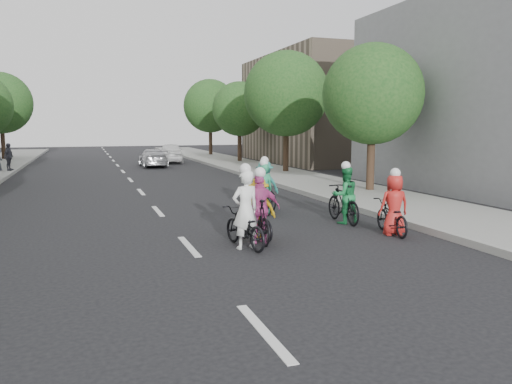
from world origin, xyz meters
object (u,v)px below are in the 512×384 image
cyclist_2 (264,189)px  cyclist_1 (245,221)px  spectator_1 (9,157)px  cyclist_0 (259,215)px  cyclist_3 (344,200)px  follow_car_trail (171,153)px  cyclist_4 (257,214)px  cyclist_6 (392,212)px  cyclist_5 (263,195)px  follow_car_lead (153,158)px

cyclist_2 → cyclist_1: bearing=58.7°
spectator_1 → cyclist_0: bearing=-139.7°
cyclist_3 → follow_car_trail: bearing=-87.0°
cyclist_1 → cyclist_2: cyclist_1 is taller
cyclist_4 → cyclist_6: 3.44m
cyclist_4 → follow_car_trail: 26.17m
cyclist_5 → cyclist_1: bearing=65.4°
cyclist_0 → cyclist_6: cyclist_0 is taller
cyclist_1 → cyclist_4: 0.96m
cyclist_2 → follow_car_trail: bearing=-98.2°
cyclist_1 → spectator_1: cyclist_1 is taller
cyclist_4 → follow_car_lead: bearing=-97.5°
cyclist_0 → cyclist_1: (-0.49, -0.40, -0.04)m
cyclist_4 → cyclist_0: bearing=72.2°
cyclist_2 → cyclist_3: 3.17m
cyclist_2 → follow_car_lead: 18.81m
cyclist_0 → cyclist_6: (3.45, -0.29, -0.07)m
cyclist_4 → cyclist_2: bearing=-118.5°
cyclist_0 → cyclist_2: size_ratio=0.97×
cyclist_5 → cyclist_3: bearing=128.6°
cyclist_0 → follow_car_lead: bearing=-87.9°
cyclist_1 → follow_car_lead: 23.51m
cyclist_2 → cyclist_6: cyclist_2 is taller
cyclist_0 → follow_car_lead: cyclist_0 is taller
cyclist_0 → cyclist_3: size_ratio=0.96×
cyclist_1 → spectator_1: size_ratio=1.19×
cyclist_2 → cyclist_4: (-1.60, -3.94, -0.08)m
cyclist_2 → follow_car_trail: (0.62, 22.13, 0.07)m
cyclist_5 → spectator_1: bearing=-61.3°
cyclist_6 → follow_car_lead: cyclist_6 is taller
cyclist_6 → follow_car_trail: size_ratio=0.40×
cyclist_2 → follow_car_lead: size_ratio=0.44×
follow_car_lead → cyclist_5: bearing=93.2°
cyclist_3 → follow_car_lead: (-2.50, 21.65, -0.07)m
cyclist_1 → follow_car_trail: bearing=-107.2°
cyclist_4 → spectator_1: (-8.03, 20.69, 0.35)m
cyclist_6 → cyclist_2: bearing=-60.5°
cyclist_4 → cyclist_5: bearing=-118.6°
cyclist_4 → follow_car_lead: cyclist_4 is taller
cyclist_4 → follow_car_lead: (0.46, 22.72, -0.00)m
follow_car_lead → cyclist_2: bearing=94.2°
cyclist_4 → cyclist_6: size_ratio=0.98×
cyclist_3 → cyclist_6: 1.78m
cyclist_5 → cyclist_6: 4.36m
cyclist_5 → spectator_1: spectator_1 is taller
cyclist_5 → follow_car_trail: (0.92, 22.88, 0.15)m
cyclist_3 → follow_car_trail: size_ratio=0.43×
cyclist_3 → cyclist_6: cyclist_3 is taller
follow_car_trail → spectator_1: spectator_1 is taller
cyclist_1 → follow_car_lead: cyclist_1 is taller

